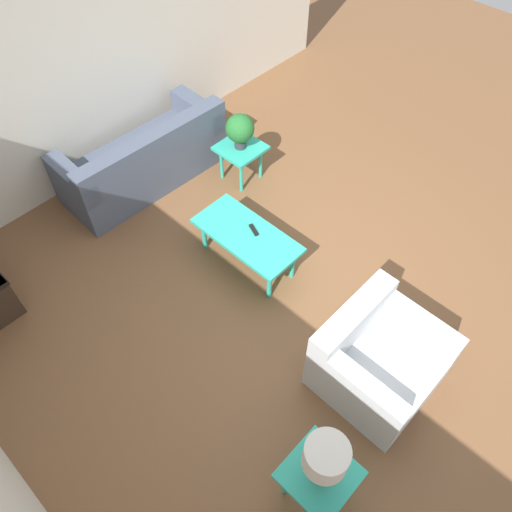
% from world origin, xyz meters
% --- Properties ---
extents(ground_plane, '(14.00, 14.00, 0.00)m').
position_xyz_m(ground_plane, '(0.00, 0.00, 0.00)').
color(ground_plane, brown).
extents(wall_right, '(0.12, 7.20, 2.70)m').
position_xyz_m(wall_right, '(3.06, 0.00, 1.35)').
color(wall_right, silver).
rests_on(wall_right, ground_plane).
extents(sofa, '(0.87, 2.00, 0.82)m').
position_xyz_m(sofa, '(2.39, 0.11, 0.31)').
color(sofa, '#4C566B').
rests_on(sofa, ground_plane).
extents(armchair, '(0.91, 0.96, 0.78)m').
position_xyz_m(armchair, '(-1.08, 0.37, 0.31)').
color(armchair, silver).
rests_on(armchair, ground_plane).
extents(coffee_table, '(1.13, 0.53, 0.44)m').
position_xyz_m(coffee_table, '(0.64, 0.19, 0.39)').
color(coffee_table, '#2DB79E').
rests_on(coffee_table, ground_plane).
extents(side_table_plant, '(0.50, 0.50, 0.47)m').
position_xyz_m(side_table_plant, '(1.62, -0.71, 0.39)').
color(side_table_plant, '#2DB79E').
rests_on(side_table_plant, ground_plane).
extents(side_table_lamp, '(0.50, 0.50, 0.47)m').
position_xyz_m(side_table_lamp, '(-1.33, 1.47, 0.39)').
color(side_table_lamp, '#2DB79E').
rests_on(side_table_lamp, ground_plane).
extents(potted_plant, '(0.33, 0.33, 0.43)m').
position_xyz_m(potted_plant, '(1.62, -0.71, 0.72)').
color(potted_plant, '#333338').
rests_on(potted_plant, side_table_plant).
extents(table_lamp, '(0.31, 0.31, 0.51)m').
position_xyz_m(table_lamp, '(-1.33, 1.47, 0.81)').
color(table_lamp, red).
rests_on(table_lamp, side_table_lamp).
extents(remote_control, '(0.16, 0.10, 0.02)m').
position_xyz_m(remote_control, '(0.63, 0.11, 0.45)').
color(remote_control, black).
rests_on(remote_control, coffee_table).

